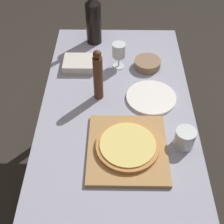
{
  "coord_description": "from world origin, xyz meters",
  "views": [
    {
      "loc": [
        -0.01,
        -1.01,
        1.81
      ],
      "look_at": [
        -0.02,
        -0.06,
        0.82
      ],
      "focal_mm": 50.0,
      "sensor_mm": 36.0,
      "label": 1
    }
  ],
  "objects": [
    {
      "name": "wine_bottle",
      "position": [
        -0.14,
        0.58,
        0.9
      ],
      "size": [
        0.09,
        0.09,
        0.37
      ],
      "color": "black",
      "rests_on": "dining_table"
    },
    {
      "name": "dinner_plate",
      "position": [
        0.17,
        0.1,
        0.76
      ],
      "size": [
        0.24,
        0.24,
        0.01
      ],
      "color": "white",
      "rests_on": "dining_table"
    },
    {
      "name": "pepper_mill",
      "position": [
        -0.09,
        0.11,
        0.89
      ],
      "size": [
        0.05,
        0.05,
        0.27
      ],
      "color": "#4C2819",
      "rests_on": "dining_table"
    },
    {
      "name": "food_container",
      "position": [
        -0.2,
        0.34,
        0.78
      ],
      "size": [
        0.17,
        0.14,
        0.04
      ],
      "color": "beige",
      "rests_on": "dining_table"
    },
    {
      "name": "small_bowl",
      "position": [
        0.16,
        0.35,
        0.78
      ],
      "size": [
        0.14,
        0.14,
        0.04
      ],
      "color": "#84664C",
      "rests_on": "dining_table"
    },
    {
      "name": "ground_plane",
      "position": [
        0.0,
        0.0,
        0.0
      ],
      "size": [
        12.0,
        12.0,
        0.0
      ],
      "primitive_type": "plane",
      "color": "#2D2823"
    },
    {
      "name": "drinking_tumbler",
      "position": [
        0.28,
        -0.18,
        0.8
      ],
      "size": [
        0.09,
        0.09,
        0.09
      ],
      "color": "silver",
      "rests_on": "dining_table"
    },
    {
      "name": "dining_table",
      "position": [
        0.0,
        0.0,
        0.65
      ],
      "size": [
        0.72,
        1.43,
        0.76
      ],
      "color": "#9393A8",
      "rests_on": "ground_plane"
    },
    {
      "name": "cutting_board",
      "position": [
        0.05,
        -0.22,
        0.77
      ],
      "size": [
        0.33,
        0.36,
        0.02
      ],
      "color": "#A87A47",
      "rests_on": "dining_table"
    },
    {
      "name": "pizza",
      "position": [
        0.05,
        -0.22,
        0.79
      ],
      "size": [
        0.26,
        0.26,
        0.02
      ],
      "color": "#BC7A3D",
      "rests_on": "cutting_board"
    },
    {
      "name": "wine_glass",
      "position": [
        0.01,
        0.35,
        0.86
      ],
      "size": [
        0.07,
        0.07,
        0.14
      ],
      "color": "silver",
      "rests_on": "dining_table"
    }
  ]
}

